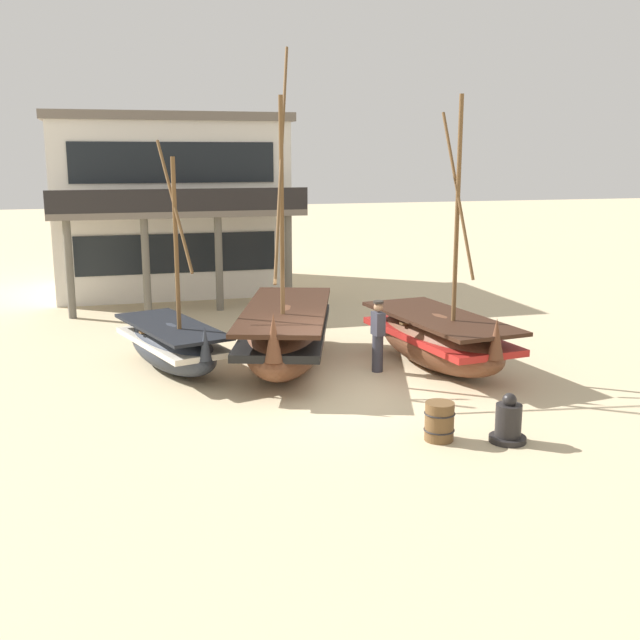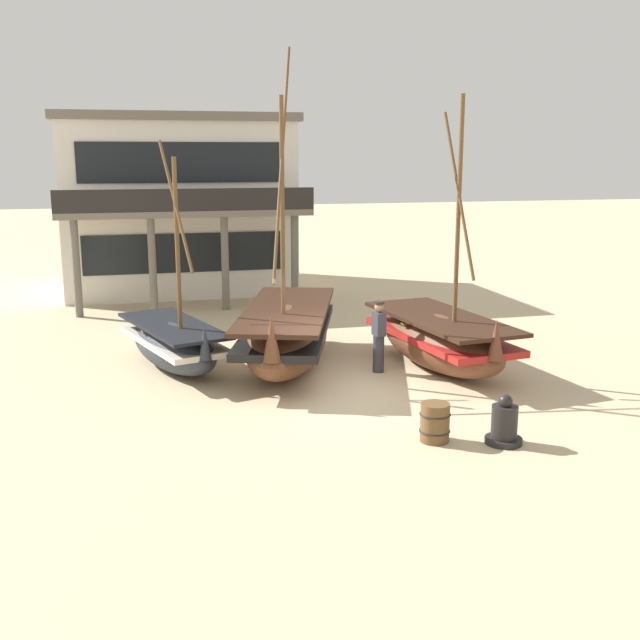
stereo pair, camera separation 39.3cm
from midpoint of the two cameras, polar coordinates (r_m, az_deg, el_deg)
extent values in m
plane|color=#CCB78E|center=(16.41, 0.25, -5.50)|extent=(120.00, 120.00, 0.00)
ellipsoid|color=#2D333D|center=(18.46, -11.53, -1.98)|extent=(2.50, 4.18, 1.09)
cube|color=silver|center=(18.42, -11.55, -1.57)|extent=(2.47, 4.03, 0.13)
cube|color=black|center=(18.34, -11.60, -0.47)|extent=(2.52, 4.12, 0.08)
cone|color=#2D333D|center=(16.64, -9.20, -1.72)|extent=(0.35, 0.35, 0.76)
cylinder|color=brown|center=(17.58, -11.26, 4.99)|extent=(0.10, 0.10, 4.18)
cylinder|color=brown|center=(17.48, -11.40, 8.34)|extent=(0.59, 1.70, 2.85)
cube|color=brown|center=(18.64, -11.92, -0.66)|extent=(1.31, 0.55, 0.06)
ellipsoid|color=brown|center=(18.32, -3.16, -1.28)|extent=(3.55, 6.00, 1.45)
cube|color=black|center=(18.27, -3.17, -0.73)|extent=(3.50, 5.79, 0.17)
cube|color=#351E13|center=(18.17, -3.18, 0.76)|extent=(3.57, 5.91, 0.10)
cone|color=brown|center=(15.52, -4.20, -1.31)|extent=(0.47, 0.47, 1.01)
cylinder|color=brown|center=(17.15, -3.52, 7.62)|extent=(0.10, 0.10, 5.23)
cylinder|color=brown|center=(17.10, -3.57, 11.89)|extent=(1.10, 3.16, 5.05)
cube|color=brown|center=(18.62, -3.05, 0.54)|extent=(1.73, 0.71, 0.06)
ellipsoid|color=brown|center=(18.41, 8.22, -1.60)|extent=(2.37, 4.83, 1.27)
cube|color=red|center=(18.38, 8.23, -1.12)|extent=(2.36, 4.65, 0.15)
cube|color=#351E13|center=(18.28, 8.27, 0.17)|extent=(2.41, 4.75, 0.09)
cone|color=brown|center=(16.48, 12.29, -1.37)|extent=(0.40, 0.40, 0.89)
cylinder|color=brown|center=(17.45, 9.51, 7.40)|extent=(0.10, 0.10, 5.38)
cylinder|color=brown|center=(17.42, 9.57, 9.15)|extent=(0.27, 1.50, 3.62)
cube|color=brown|center=(18.60, 7.70, -0.04)|extent=(1.70, 0.38, 0.06)
cylinder|color=#33333D|center=(17.97, 3.67, -2.49)|extent=(0.26, 0.26, 0.88)
cube|color=#383842|center=(17.80, 3.71, -0.27)|extent=(0.25, 0.38, 0.54)
sphere|color=#A87A56|center=(17.72, 3.72, 0.96)|extent=(0.22, 0.22, 0.22)
cylinder|color=#2D2823|center=(17.70, 3.73, 1.34)|extent=(0.24, 0.24, 0.05)
cylinder|color=black|center=(14.14, 12.97, -8.60)|extent=(0.66, 0.66, 0.10)
cylinder|color=black|center=(14.02, 13.03, -7.28)|extent=(0.46, 0.46, 0.59)
sphere|color=black|center=(13.90, 13.11, -5.82)|extent=(0.25, 0.25, 0.25)
cylinder|color=brown|center=(13.88, 8.05, -7.47)|extent=(0.52, 0.52, 0.70)
torus|color=black|center=(13.83, 8.07, -6.87)|extent=(0.56, 0.56, 0.03)
torus|color=black|center=(13.94, 8.03, -8.07)|extent=(0.56, 0.56, 0.03)
cube|color=white|center=(29.56, -11.57, 8.22)|extent=(8.05, 5.96, 6.08)
cube|color=#70665B|center=(29.52, -11.85, 14.40)|extent=(8.37, 6.20, 0.30)
cube|color=black|center=(26.71, -10.97, 4.88)|extent=(6.76, 0.06, 1.34)
cube|color=black|center=(26.50, -11.24, 11.41)|extent=(6.76, 0.06, 1.34)
cube|color=#70665B|center=(25.49, -10.89, 7.86)|extent=(8.05, 2.22, 0.20)
cylinder|color=#666056|center=(24.84, -18.54, 3.57)|extent=(0.24, 0.24, 3.04)
cylinder|color=#666056|center=(24.82, -13.23, 3.87)|extent=(0.24, 0.24, 3.04)
cylinder|color=#666056|center=(25.02, -7.96, 4.14)|extent=(0.24, 0.24, 3.04)
cylinder|color=#666056|center=(25.42, -2.81, 4.38)|extent=(0.24, 0.24, 3.04)
cube|color=black|center=(24.40, -10.72, 8.73)|extent=(8.05, 0.08, 0.70)
camera|label=1|loc=(0.20, -90.66, -0.14)|focal=43.08mm
camera|label=2|loc=(0.20, 89.34, 0.14)|focal=43.08mm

